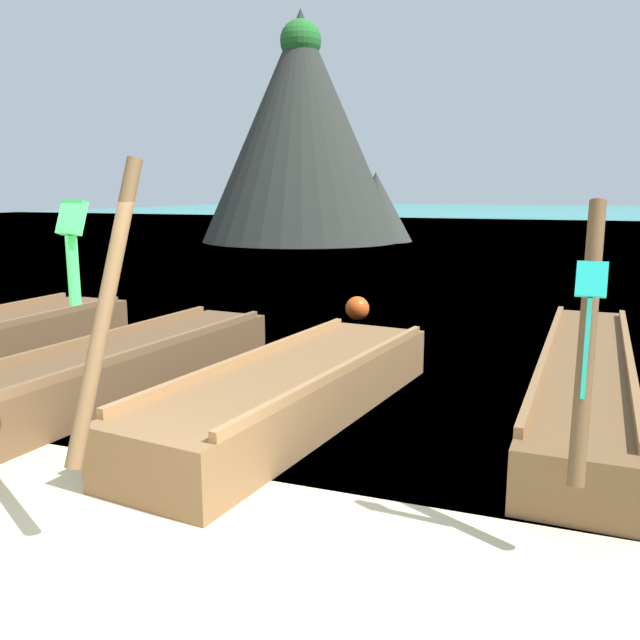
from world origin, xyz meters
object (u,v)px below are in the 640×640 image
object	(u,v)px
longtail_boat_turquoise_ribbon	(585,379)
longtail_boat_green_ribbon	(294,391)
longtail_boat_red_ribbon	(113,371)
karst_rock	(304,131)
mooring_buoy_near	(357,308)

from	to	relation	value
longtail_boat_turquoise_ribbon	longtail_boat_green_ribbon	bearing A→B (deg)	-149.67
longtail_boat_red_ribbon	longtail_boat_green_ribbon	bearing A→B (deg)	-0.27
longtail_boat_red_ribbon	karst_rock	world-z (taller)	karst_rock
longtail_boat_red_ribbon	longtail_boat_green_ribbon	world-z (taller)	longtail_boat_green_ribbon
longtail_boat_turquoise_ribbon	mooring_buoy_near	xyz separation A→B (m)	(-4.22, 4.08, -0.06)
longtail_boat_green_ribbon	longtail_boat_turquoise_ribbon	xyz separation A→B (m)	(3.12, 1.82, -0.03)
longtail_boat_green_ribbon	karst_rock	size ratio (longest dim) A/B	0.52
longtail_boat_red_ribbon	karst_rock	bearing A→B (deg)	106.73
longtail_boat_red_ribbon	longtail_boat_turquoise_ribbon	xyz separation A→B (m)	(5.62, 1.81, -0.02)
longtail_boat_green_ribbon	mooring_buoy_near	size ratio (longest dim) A/B	12.07
longtail_boat_green_ribbon	karst_rock	xyz separation A→B (m)	(-10.20, 25.61, 5.20)
longtail_boat_turquoise_ribbon	karst_rock	bearing A→B (deg)	119.24
mooring_buoy_near	longtail_boat_turquoise_ribbon	bearing A→B (deg)	-43.97
karst_rock	mooring_buoy_near	xyz separation A→B (m)	(9.09, -19.71, -5.28)
longtail_boat_turquoise_ribbon	mooring_buoy_near	distance (m)	5.87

